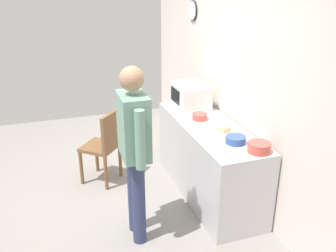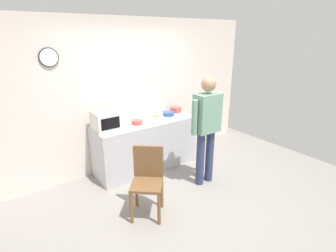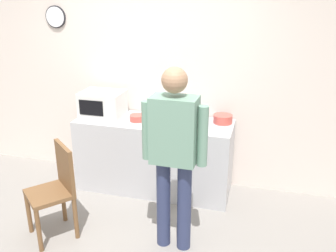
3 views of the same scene
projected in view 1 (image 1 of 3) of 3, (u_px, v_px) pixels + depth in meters
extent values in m
plane|color=gray|center=(105.00, 204.00, 4.20)|extent=(6.00, 6.00, 0.00)
cube|color=silver|center=(236.00, 83.00, 4.18)|extent=(5.40, 0.10, 2.60)
cylinder|color=white|center=(193.00, 11.00, 4.96)|extent=(0.24, 0.03, 0.24)
cylinder|color=black|center=(193.00, 11.00, 4.96)|extent=(0.27, 0.02, 0.27)
cube|color=#B7B7BC|center=(208.00, 160.00, 4.27)|extent=(1.84, 0.62, 0.89)
cube|color=silver|center=(191.00, 95.00, 4.63)|extent=(0.50, 0.38, 0.30)
cube|color=black|center=(175.00, 96.00, 4.62)|extent=(0.30, 0.01, 0.18)
cylinder|color=white|center=(223.00, 132.00, 3.89)|extent=(0.28, 0.28, 0.01)
cube|color=#E4B375|center=(224.00, 129.00, 3.88)|extent=(0.14, 0.14, 0.05)
cylinder|color=#33519E|center=(236.00, 140.00, 3.64)|extent=(0.20, 0.20, 0.07)
cylinder|color=#C64C42|center=(200.00, 117.00, 4.24)|extent=(0.18, 0.18, 0.07)
cylinder|color=#C64C42|center=(259.00, 147.00, 3.44)|extent=(0.22, 0.22, 0.10)
cube|color=silver|center=(216.00, 144.00, 3.63)|extent=(0.15, 0.12, 0.01)
cube|color=silver|center=(235.00, 127.00, 4.02)|extent=(0.14, 0.13, 0.01)
cylinder|color=navy|center=(139.00, 202.00, 3.45)|extent=(0.13, 0.13, 0.89)
cylinder|color=navy|center=(134.00, 191.00, 3.63)|extent=(0.13, 0.13, 0.89)
cube|color=gray|center=(134.00, 126.00, 3.26)|extent=(0.41, 0.25, 0.60)
cylinder|color=gray|center=(140.00, 140.00, 3.05)|extent=(0.09, 0.09, 0.54)
cylinder|color=gray|center=(128.00, 120.00, 3.49)|extent=(0.09, 0.09, 0.54)
sphere|color=#A37A5B|center=(132.00, 79.00, 3.09)|extent=(0.22, 0.22, 0.22)
cylinder|color=brown|center=(97.00, 156.00, 4.84)|extent=(0.04, 0.04, 0.45)
cylinder|color=brown|center=(81.00, 168.00, 4.53)|extent=(0.04, 0.04, 0.45)
cylinder|color=brown|center=(120.00, 160.00, 4.72)|extent=(0.04, 0.04, 0.45)
cylinder|color=brown|center=(106.00, 173.00, 4.41)|extent=(0.04, 0.04, 0.45)
cube|color=brown|center=(100.00, 147.00, 4.53)|extent=(0.56, 0.56, 0.04)
cube|color=brown|center=(111.00, 131.00, 4.38)|extent=(0.33, 0.29, 0.45)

